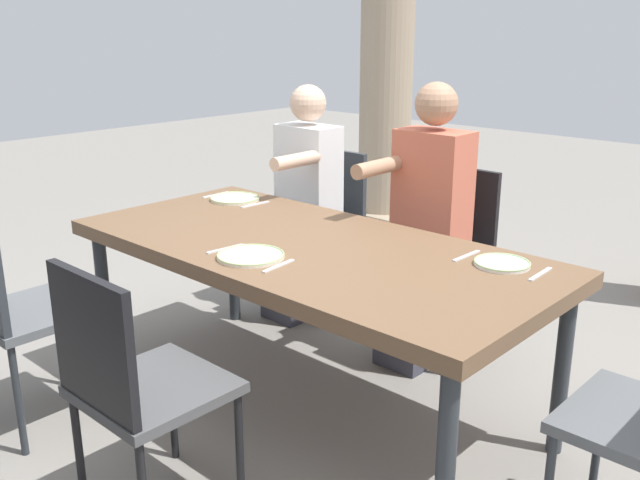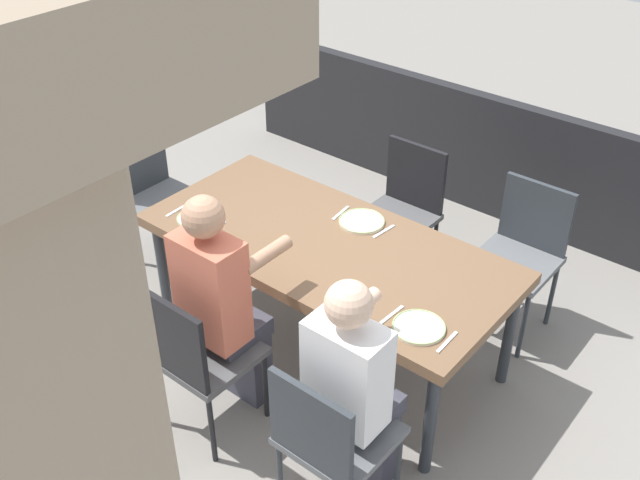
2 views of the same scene
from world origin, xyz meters
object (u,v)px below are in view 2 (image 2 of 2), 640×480
at_px(dining_table, 326,251).
at_px(chair_mid_south, 404,205).
at_px(chair_west_south, 522,248).
at_px(diner_man_white, 355,387).
at_px(chair_west_north, 329,437).
at_px(plate_1, 362,221).
at_px(chair_head_east, 154,188).
at_px(diner_woman_green, 223,303).
at_px(plate_0, 419,327).
at_px(chair_mid_north, 196,353).
at_px(plate_2, 195,218).

height_order(dining_table, chair_mid_south, chair_mid_south).
bearing_deg(chair_west_south, diner_man_white, 89.89).
distance_m(chair_west_north, plate_1, 1.38).
bearing_deg(chair_head_east, diner_woman_green, 152.79).
xyz_separation_m(chair_west_north, chair_west_south, (0.00, -1.79, 0.01)).
distance_m(dining_table, plate_0, 0.82).
bearing_deg(chair_west_south, dining_table, 50.61).
height_order(chair_head_east, plate_1, chair_head_east).
distance_m(chair_west_north, chair_mid_south, 1.97).
xyz_separation_m(diner_woman_green, plate_1, (-0.11, -0.98, 0.03)).
relative_size(chair_west_north, chair_head_east, 0.95).
height_order(chair_west_south, diner_man_white, diner_man_white).
height_order(dining_table, plate_0, plate_0).
bearing_deg(chair_head_east, chair_west_north, 157.68).
relative_size(chair_west_south, chair_head_east, 0.97).
distance_m(dining_table, plate_1, 0.29).
xyz_separation_m(chair_head_east, plate_1, (-1.47, -0.28, 0.20)).
distance_m(chair_mid_south, diner_man_white, 1.81).
bearing_deg(chair_head_east, diner_man_white, 161.82).
bearing_deg(diner_woman_green, chair_mid_north, 89.16).
distance_m(chair_west_south, diner_man_white, 1.61).
relative_size(dining_table, chair_mid_south, 2.29).
bearing_deg(diner_man_white, chair_west_south, -90.11).
bearing_deg(plate_0, chair_head_east, -7.15).
relative_size(chair_mid_north, plate_1, 3.52).
distance_m(chair_west_south, plate_2, 1.88).
distance_m(chair_mid_north, chair_mid_south, 1.79).
relative_size(dining_table, chair_west_south, 2.24).
bearing_deg(diner_man_white, plate_1, -54.75).
xyz_separation_m(chair_mid_north, chair_mid_south, (-0.00, -1.79, -0.02)).
distance_m(chair_west_north, chair_head_east, 2.35).
xyz_separation_m(plate_0, plate_1, (0.74, -0.56, -0.00)).
bearing_deg(plate_0, diner_woman_green, 26.39).
xyz_separation_m(chair_west_south, chair_mid_south, (0.82, -0.00, -0.03)).
xyz_separation_m(chair_mid_south, plate_2, (0.63, 1.18, 0.23)).
relative_size(plate_0, plate_2, 1.20).
bearing_deg(chair_mid_north, plate_1, -95.61).
height_order(chair_mid_north, chair_mid_south, chair_mid_north).
xyz_separation_m(dining_table, chair_mid_north, (0.09, 0.89, -0.15)).
height_order(diner_woman_green, plate_2, diner_woman_green).
distance_m(dining_table, chair_mid_south, 0.91).
bearing_deg(plate_0, chair_west_south, -88.42).
distance_m(diner_man_white, plate_2, 1.51).
relative_size(chair_mid_south, plate_1, 3.46).
bearing_deg(chair_west_south, plate_0, 91.58).
height_order(chair_west_north, chair_mid_south, chair_west_north).
relative_size(chair_mid_north, plate_2, 4.41).
xyz_separation_m(diner_woman_green, diner_man_white, (-0.81, 0.02, -0.03)).
bearing_deg(diner_man_white, diner_woman_green, -1.06).
bearing_deg(chair_mid_north, chair_head_east, -33.45).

